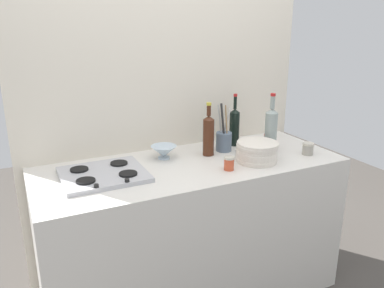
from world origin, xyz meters
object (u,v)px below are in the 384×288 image
at_px(wine_bottle_mid_right, 234,126).
at_px(wine_bottle_leftmost, 271,129).
at_px(plate_stack, 257,152).
at_px(condiment_jar_rear, 308,149).
at_px(condiment_jar_front, 269,140).
at_px(condiment_jar_spare, 229,163).
at_px(stovetop_hob, 104,174).
at_px(utensil_crock, 224,140).
at_px(wine_bottle_mid_left, 209,134).
at_px(mixing_bowl, 164,152).

bearing_deg(wine_bottle_mid_right, wine_bottle_leftmost, -61.18).
height_order(plate_stack, condiment_jar_rear, plate_stack).
xyz_separation_m(wine_bottle_leftmost, condiment_jar_rear, (0.19, -0.14, -0.11)).
xyz_separation_m(condiment_jar_front, condiment_jar_rear, (0.12, -0.23, -0.01)).
bearing_deg(condiment_jar_spare, condiment_jar_rear, 1.19).
distance_m(stovetop_hob, wine_bottle_mid_right, 0.95).
xyz_separation_m(condiment_jar_front, condiment_jar_spare, (-0.46, -0.25, -0.00)).
bearing_deg(condiment_jar_spare, wine_bottle_leftmost, 21.22).
relative_size(wine_bottle_leftmost, condiment_jar_front, 4.39).
relative_size(plate_stack, condiment_jar_rear, 3.33).
xyz_separation_m(stovetop_hob, condiment_jar_spare, (0.66, -0.21, 0.03)).
bearing_deg(condiment_jar_spare, plate_stack, 12.88).
bearing_deg(utensil_crock, wine_bottle_mid_right, 31.40).
relative_size(condiment_jar_front, condiment_jar_rear, 1.14).
bearing_deg(condiment_jar_spare, wine_bottle_mid_right, 54.98).
bearing_deg(wine_bottle_mid_right, stovetop_hob, -169.33).
distance_m(wine_bottle_mid_left, condiment_jar_front, 0.45).
bearing_deg(condiment_jar_front, wine_bottle_mid_left, 176.29).
height_order(wine_bottle_leftmost, utensil_crock, wine_bottle_leftmost).
bearing_deg(wine_bottle_mid_left, condiment_jar_front, -3.71).
distance_m(plate_stack, wine_bottle_leftmost, 0.22).
bearing_deg(condiment_jar_rear, wine_bottle_mid_left, 155.03).
xyz_separation_m(condiment_jar_rear, condiment_jar_spare, (-0.58, -0.01, 0.00)).
distance_m(wine_bottle_mid_left, condiment_jar_spare, 0.29).
bearing_deg(condiment_jar_rear, wine_bottle_leftmost, 142.95).
distance_m(stovetop_hob, plate_stack, 0.89).
relative_size(utensil_crock, condiment_jar_front, 3.65).
bearing_deg(stovetop_hob, condiment_jar_spare, -17.43).
xyz_separation_m(stovetop_hob, mixing_bowl, (0.40, 0.13, 0.03)).
bearing_deg(stovetop_hob, plate_stack, -10.09).
relative_size(wine_bottle_mid_right, condiment_jar_spare, 4.47).
xyz_separation_m(stovetop_hob, plate_stack, (0.88, -0.16, 0.05)).
height_order(wine_bottle_leftmost, condiment_jar_rear, wine_bottle_leftmost).
xyz_separation_m(wine_bottle_mid_left, mixing_bowl, (-0.27, 0.06, -0.09)).
relative_size(condiment_jar_rear, condiment_jar_spare, 0.97).
bearing_deg(mixing_bowl, plate_stack, -30.63).
relative_size(wine_bottle_leftmost, condiment_jar_rear, 5.02).
bearing_deg(wine_bottle_mid_right, condiment_jar_spare, -125.02).
bearing_deg(wine_bottle_leftmost, condiment_jar_spare, -158.78).
relative_size(utensil_crock, condiment_jar_spare, 4.05).
xyz_separation_m(wine_bottle_mid_left, wine_bottle_mid_right, (0.25, 0.11, -0.00)).
height_order(wine_bottle_mid_left, condiment_jar_rear, wine_bottle_mid_left).
bearing_deg(condiment_jar_rear, stovetop_hob, 171.06).
xyz_separation_m(wine_bottle_mid_left, condiment_jar_spare, (-0.01, -0.27, -0.09)).
xyz_separation_m(wine_bottle_mid_left, utensil_crock, (0.13, 0.03, -0.06)).
height_order(plate_stack, wine_bottle_leftmost, wine_bottle_leftmost).
bearing_deg(stovetop_hob, mixing_bowl, 17.64).
xyz_separation_m(mixing_bowl, utensil_crock, (0.40, -0.03, 0.03)).
distance_m(condiment_jar_front, condiment_jar_rear, 0.26).
relative_size(wine_bottle_mid_right, condiment_jar_rear, 4.61).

